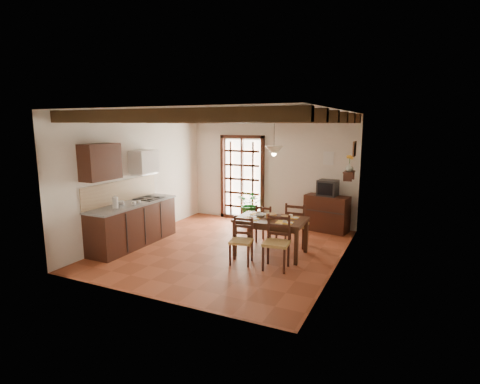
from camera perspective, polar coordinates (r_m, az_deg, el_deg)
The scene contains 25 objects.
ground_plane at distance 7.91m, azimuth -1.91°, elevation -8.65°, with size 5.00×5.00×0.00m, color brown.
room_shell at distance 7.52m, azimuth -1.99°, elevation 4.57°, with size 4.52×5.02×2.81m.
ceiling_beams at distance 7.48m, azimuth -2.04°, elevation 11.24°, with size 4.50×4.34×0.20m.
french_door at distance 10.12m, azimuth 0.32°, elevation 2.40°, with size 1.26×0.11×2.32m.
kitchen_counter at distance 8.36m, azimuth -15.92°, elevation -4.60°, with size 0.64×2.25×1.38m.
upper_cabinet at distance 7.70m, azimuth -20.52°, elevation 4.32°, with size 0.35×0.80×0.70m, color #331810.
range_hood at distance 8.61m, azimuth -14.41°, elevation 4.43°, with size 0.38×0.60×0.54m.
counter_items at distance 8.32m, azimuth -15.68°, elevation -1.23°, with size 0.50×1.43×0.25m.
dining_table at distance 7.44m, azimuth 4.75°, elevation -4.72°, with size 1.38×0.91×0.74m.
chair_near_left at distance 7.05m, azimuth 0.22°, elevation -8.70°, with size 0.46×0.45×0.87m.
chair_near_right at distance 6.81m, azimuth 5.54°, elevation -9.15°, with size 0.49×0.47×0.96m.
chair_far_left at distance 8.28m, azimuth 4.02°, elevation -5.84°, with size 0.43×0.42×0.85m.
chair_far_right at distance 8.08m, azimuth 8.59°, elevation -6.12°, with size 0.45×0.43×0.95m.
table_setting at distance 7.42m, azimuth 4.77°, elevation -3.92°, with size 0.99×0.66×0.09m.
table_bowl at distance 7.54m, azimuth 3.14°, elevation -3.56°, with size 0.22×0.22×0.05m, color white.
sideboard at distance 9.31m, azimuth 13.07°, elevation -3.19°, with size 1.03×0.46×0.88m, color #331810.
crt_tv at distance 9.19m, azimuth 13.22°, elevation 0.62°, with size 0.48×0.45×0.38m.
fuse_box at distance 9.37m, azimuth 13.34°, elevation 5.02°, with size 0.25×0.03×0.32m, color white.
plant_pot at distance 9.72m, azimuth 1.62°, elevation -4.35°, with size 0.35×0.35×0.21m, color maroon.
potted_plant at distance 9.61m, azimuth 1.63°, elevation -1.70°, with size 1.68×1.44×1.87m, color #144C19.
wall_shelf at distance 8.42m, azimuth 16.28°, elevation 2.68°, with size 0.20×0.42×0.20m.
shelf_vase at distance 8.40m, azimuth 16.33°, elevation 3.62°, with size 0.15×0.15×0.15m, color #B2BFB2.
shelf_flowers at distance 8.38m, azimuth 16.40°, elevation 5.03°, with size 0.14×0.14×0.36m.
framed_picture at distance 8.35m, azimuth 17.03°, elevation 6.31°, with size 0.03×0.32×0.32m.
pendant_lamp at distance 7.30m, azimuth 5.20°, elevation 6.43°, with size 0.36×0.36×0.84m.
Camera 1 is at (3.42, -6.65, 2.56)m, focal length 28.00 mm.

